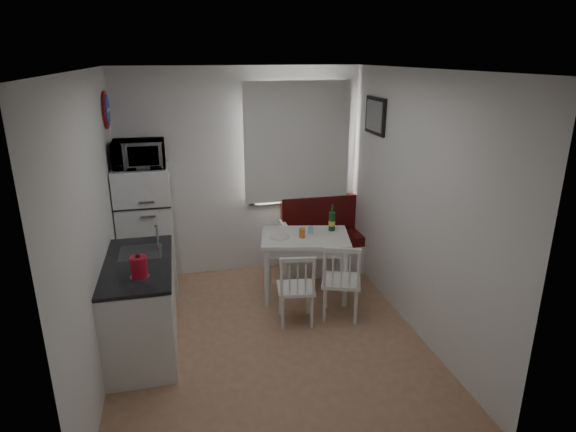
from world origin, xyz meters
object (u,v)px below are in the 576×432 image
at_px(chair_right, 344,274).
at_px(kettle, 139,267).
at_px(fridge, 147,230).
at_px(microwave, 139,154).
at_px(chair_left, 298,282).
at_px(wine_bottle, 332,218).
at_px(kitchen_counter, 142,305).
at_px(dining_table, 305,242).
at_px(bench, 331,245).

bearing_deg(chair_right, kettle, -147.72).
height_order(fridge, microwave, microwave).
bearing_deg(kettle, fridge, 91.06).
relative_size(chair_left, wine_bottle, 1.38).
bearing_deg(kitchen_counter, chair_left, 1.74).
height_order(fridge, wine_bottle, fridge).
distance_m(chair_left, microwave, 2.25).
bearing_deg(microwave, dining_table, -15.55).
height_order(chair_right, wine_bottle, wine_bottle).
xyz_separation_m(bench, fridge, (-2.31, -0.11, 0.45)).
bearing_deg(kitchen_counter, microwave, 89.06).
distance_m(bench, kettle, 2.95).
relative_size(kitchen_counter, chair_right, 2.55).
distance_m(dining_table, microwave, 2.11).
height_order(bench, dining_table, bench).
bearing_deg(fridge, dining_table, -17.04).
bearing_deg(dining_table, microwave, 176.75).
relative_size(dining_table, microwave, 2.02).
height_order(bench, kettle, kettle).
bearing_deg(bench, kitchen_counter, -149.82).
xyz_separation_m(bench, chair_left, (-0.78, -1.31, 0.18)).
relative_size(kitchen_counter, dining_table, 1.18).
relative_size(kitchen_counter, wine_bottle, 4.21).
distance_m(chair_left, chair_right, 0.50).
distance_m(kitchen_counter, microwave, 1.71).
height_order(chair_left, kettle, kettle).
bearing_deg(chair_left, kitchen_counter, -170.48).
relative_size(kettle, wine_bottle, 0.71).
relative_size(chair_left, kettle, 1.93).
relative_size(chair_right, wine_bottle, 1.65).
bearing_deg(bench, chair_right, -102.21).
distance_m(kitchen_counter, chair_right, 2.05).
distance_m(microwave, kettle, 1.71).
bearing_deg(fridge, wine_bottle, -11.80).
xyz_separation_m(kitchen_counter, fridge, (0.02, 1.24, 0.31)).
relative_size(chair_left, microwave, 0.78).
relative_size(dining_table, fridge, 0.73).
xyz_separation_m(chair_left, microwave, (-1.53, 1.15, 1.18)).
bearing_deg(microwave, fridge, 90.00).
relative_size(chair_left, fridge, 0.28).
bearing_deg(dining_table, kitchen_counter, -146.41).
bearing_deg(kitchen_counter, dining_table, 21.29).
bearing_deg(wine_bottle, dining_table, -164.05).
xyz_separation_m(fridge, microwave, (0.00, -0.05, 0.92)).
height_order(fridge, kettle, fridge).
height_order(dining_table, microwave, microwave).
bearing_deg(chair_right, bench, 98.26).
bearing_deg(chair_right, kitchen_counter, -158.40).
distance_m(fridge, microwave, 0.92).
bearing_deg(kitchen_counter, fridge, 89.10).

